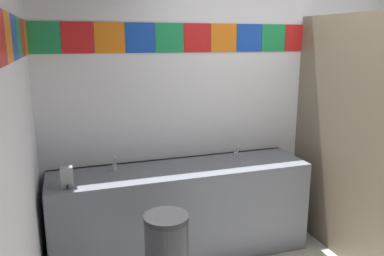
% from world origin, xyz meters
% --- Properties ---
extents(wall_back, '(4.35, 0.09, 2.72)m').
position_xyz_m(wall_back, '(-0.00, 1.47, 1.37)').
color(wall_back, silver).
rests_on(wall_back, ground_plane).
extents(wall_side, '(0.09, 2.86, 2.72)m').
position_xyz_m(wall_side, '(-2.22, -0.00, 1.37)').
color(wall_side, silver).
rests_on(wall_side, ground_plane).
extents(vanity_counter, '(2.24, 0.57, 0.83)m').
position_xyz_m(vanity_counter, '(-1.00, 1.15, 0.42)').
color(vanity_counter, slate).
rests_on(vanity_counter, ground_plane).
extents(faucet_left, '(0.04, 0.10, 0.14)m').
position_xyz_m(faucet_left, '(-1.57, 1.24, 0.88)').
color(faucet_left, silver).
rests_on(faucet_left, vanity_counter).
extents(faucet_right, '(0.04, 0.10, 0.14)m').
position_xyz_m(faucet_right, '(-0.44, 1.24, 0.88)').
color(faucet_right, silver).
rests_on(faucet_right, vanity_counter).
extents(soap_dispenser, '(0.09, 0.09, 0.16)m').
position_xyz_m(soap_dispenser, '(-1.95, 0.98, 0.91)').
color(soap_dispenser, gray).
rests_on(soap_dispenser, vanity_counter).
extents(toilet, '(0.39, 0.49, 0.74)m').
position_xyz_m(toilet, '(0.89, 0.98, 0.30)').
color(toilet, white).
rests_on(toilet, ground_plane).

